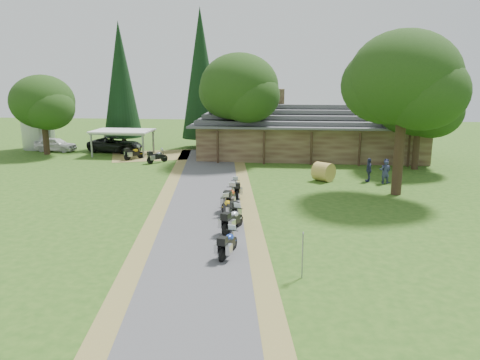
# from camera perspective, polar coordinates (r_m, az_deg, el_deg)

# --- Properties ---
(ground) EXTENTS (120.00, 120.00, 0.00)m
(ground) POSITION_cam_1_polar(r_m,az_deg,el_deg) (21.69, -5.02, -7.52)
(ground) COLOR #295016
(ground) RESTS_ON ground
(driveway) EXTENTS (51.95, 51.95, 0.00)m
(driveway) POSITION_cam_1_polar(r_m,az_deg,el_deg) (25.51, -4.46, -4.40)
(driveway) COLOR #48484B
(driveway) RESTS_ON ground
(lodge) EXTENTS (21.40, 9.40, 4.90)m
(lodge) POSITION_cam_1_polar(r_m,az_deg,el_deg) (44.33, 8.46, 6.03)
(lodge) COLOR #4F3628
(lodge) RESTS_ON ground
(silo) EXTENTS (3.24, 3.24, 6.52)m
(silo) POSITION_cam_1_polar(r_m,az_deg,el_deg) (52.67, -23.53, 7.04)
(silo) COLOR gray
(silo) RESTS_ON ground
(carport) EXTENTS (5.57, 3.77, 2.38)m
(carport) POSITION_cam_1_polar(r_m,az_deg,el_deg) (46.04, -14.05, 4.45)
(carport) COLOR white
(carport) RESTS_ON ground
(car_white_sedan) EXTENTS (2.68, 5.46, 1.76)m
(car_white_sedan) POSITION_cam_1_polar(r_m,az_deg,el_deg) (50.31, -21.58, 4.25)
(car_white_sedan) COLOR white
(car_white_sedan) RESTS_ON ground
(car_dark_suv) EXTENTS (3.61, 6.28, 2.26)m
(car_dark_suv) POSITION_cam_1_polar(r_m,az_deg,el_deg) (48.03, -14.96, 4.65)
(car_dark_suv) COLOR black
(car_dark_suv) RESTS_ON ground
(motorcycle_row_a) EXTENTS (0.94, 1.82, 1.19)m
(motorcycle_row_a) POSITION_cam_1_polar(r_m,az_deg,el_deg) (19.83, -1.45, -7.61)
(motorcycle_row_a) COLOR #1D3998
(motorcycle_row_a) RESTS_ON ground
(motorcycle_row_b) EXTENTS (1.18, 1.96, 1.28)m
(motorcycle_row_b) POSITION_cam_1_polar(r_m,az_deg,el_deg) (22.83, -0.90, -4.74)
(motorcycle_row_b) COLOR #B0B2B7
(motorcycle_row_b) RESTS_ON ground
(motorcycle_row_c) EXTENTS (1.41, 1.93, 1.27)m
(motorcycle_row_c) POSITION_cam_1_polar(r_m,az_deg,el_deg) (24.76, -1.31, -3.35)
(motorcycle_row_c) COLOR gold
(motorcycle_row_c) RESTS_ON ground
(motorcycle_row_d) EXTENTS (0.80, 2.06, 1.38)m
(motorcycle_row_d) POSITION_cam_1_polar(r_m,az_deg,el_deg) (26.66, -1.19, -2.06)
(motorcycle_row_d) COLOR #D14E1C
(motorcycle_row_d) RESTS_ON ground
(motorcycle_row_e) EXTENTS (0.89, 1.80, 1.18)m
(motorcycle_row_e) POSITION_cam_1_polar(r_m,az_deg,el_deg) (29.23, -0.48, -0.94)
(motorcycle_row_e) COLOR black
(motorcycle_row_e) RESTS_ON ground
(motorcycle_carport_a) EXTENTS (1.54, 1.82, 1.24)m
(motorcycle_carport_a) POSITION_cam_1_polar(r_m,az_deg,el_deg) (43.44, -12.81, 3.28)
(motorcycle_carport_a) COLOR gold
(motorcycle_carport_a) RESTS_ON ground
(motorcycle_carport_b) EXTENTS (1.65, 1.69, 1.22)m
(motorcycle_carport_b) POSITION_cam_1_polar(r_m,az_deg,el_deg) (41.33, -10.06, 2.92)
(motorcycle_carport_b) COLOR slate
(motorcycle_carport_b) RESTS_ON ground
(person_a) EXTENTS (0.66, 0.57, 1.94)m
(person_a) POSITION_cam_1_polar(r_m,az_deg,el_deg) (34.25, 17.31, 1.15)
(person_a) COLOR navy
(person_a) RESTS_ON ground
(person_b) EXTENTS (0.70, 0.64, 2.03)m
(person_b) POSITION_cam_1_polar(r_m,az_deg,el_deg) (34.59, 17.30, 1.33)
(person_b) COLOR navy
(person_b) RESTS_ON ground
(person_c) EXTENTS (0.42, 0.58, 1.98)m
(person_c) POSITION_cam_1_polar(r_m,az_deg,el_deg) (34.65, 15.44, 1.43)
(person_c) COLOR navy
(person_c) RESTS_ON ground
(hay_bale) EXTENTS (1.81, 1.82, 1.34)m
(hay_bale) POSITION_cam_1_polar(r_m,az_deg,el_deg) (34.17, 10.14, 0.99)
(hay_bale) COLOR #A7903D
(hay_bale) RESTS_ON ground
(sign_post) EXTENTS (0.33, 0.05, 1.81)m
(sign_post) POSITION_cam_1_polar(r_m,az_deg,el_deg) (17.80, 7.63, -9.09)
(sign_post) COLOR gray
(sign_post) RESTS_ON ground
(oak_lodge_left) EXTENTS (6.77, 6.77, 10.48)m
(oak_lodge_left) POSITION_cam_1_polar(r_m,az_deg,el_deg) (41.00, -0.10, 9.55)
(oak_lodge_left) COLOR #18320F
(oak_lodge_left) RESTS_ON ground
(oak_lodge_right) EXTENTS (6.11, 6.11, 8.58)m
(oak_lodge_right) POSITION_cam_1_polar(r_m,az_deg,el_deg) (40.02, 20.96, 7.28)
(oak_lodge_right) COLOR #18320F
(oak_lodge_right) RESTS_ON ground
(oak_driveway) EXTENTS (6.79, 6.79, 11.82)m
(oak_driveway) POSITION_cam_1_polar(r_m,az_deg,el_deg) (30.79, 19.22, 9.08)
(oak_driveway) COLOR #18320F
(oak_driveway) RESTS_ON ground
(oak_silo) EXTENTS (5.94, 5.94, 8.09)m
(oak_silo) POSITION_cam_1_polar(r_m,az_deg,el_deg) (48.46, -22.84, 7.63)
(oak_silo) COLOR #18320F
(oak_silo) RESTS_ON ground
(cedar_near) EXTENTS (4.09, 4.09, 14.16)m
(cedar_near) POSITION_cam_1_polar(r_m,az_deg,el_deg) (48.99, -4.79, 12.17)
(cedar_near) COLOR black
(cedar_near) RESTS_ON ground
(cedar_far) EXTENTS (4.03, 4.03, 12.91)m
(cedar_far) POSITION_cam_1_polar(r_m,az_deg,el_deg) (51.19, -14.30, 11.15)
(cedar_far) COLOR black
(cedar_far) RESTS_ON ground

